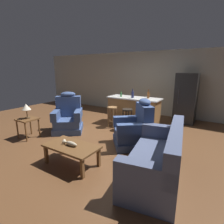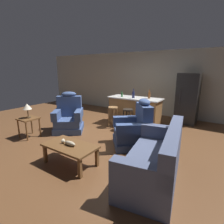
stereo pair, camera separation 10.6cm
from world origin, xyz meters
The scene contains 17 objects.
ground_plane centered at (0.00, 0.00, 0.00)m, with size 12.00×12.00×0.00m.
back_wall centered at (0.00, 3.12, 1.30)m, with size 12.00×0.05×2.60m.
coffee_table centered at (0.11, -1.73, 0.36)m, with size 1.10×0.60×0.42m.
fish_figurine centered at (0.10, -1.75, 0.46)m, with size 0.34×0.10×0.10m.
couch centered at (1.70, -1.20, 0.34)m, with size 1.15×2.01×0.94m.
recliner_near_lamp centered at (-1.44, -0.32, 0.42)m, with size 1.18×1.18×1.20m.
recliner_near_island centered at (0.78, -0.22, 0.42)m, with size 1.18×1.18×1.20m.
end_table centered at (-1.96, -1.34, 0.46)m, with size 0.48×0.48×0.56m.
table_lamp centered at (-1.96, -1.33, 0.87)m, with size 0.24×0.24×0.41m.
kitchen_island centered at (0.00, 1.35, 0.48)m, with size 1.80×0.70×0.95m.
bar_stool_left centered at (-0.48, 0.72, 0.47)m, with size 0.32×0.32×0.68m.
bar_stool_middle centered at (0.08, 0.72, 0.47)m, with size 0.32×0.32×0.68m.
bar_stool_right centered at (0.64, 0.72, 0.47)m, with size 0.32×0.32×0.68m.
refrigerator centered at (1.45, 2.55, 0.88)m, with size 0.70×0.69×1.76m.
bottle_tall_green centered at (-0.44, 1.23, 1.03)m, with size 0.06×0.06×0.21m.
bottle_short_amber centered at (0.46, 1.46, 1.06)m, with size 0.08×0.08×0.29m.
bottle_wine_dark centered at (0.00, 1.23, 1.07)m, with size 0.09×0.09×0.31m.
Camera 2 is at (2.59, -3.95, 1.90)m, focal length 28.00 mm.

